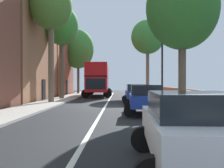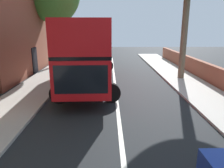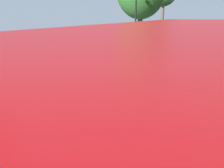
{
  "view_description": "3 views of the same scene",
  "coord_description": "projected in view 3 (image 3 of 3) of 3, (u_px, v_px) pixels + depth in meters",
  "views": [
    {
      "loc": [
        1.03,
        -20.77,
        1.77
      ],
      "look_at": [
        0.24,
        9.62,
        1.62
      ],
      "focal_mm": 43.5,
      "sensor_mm": 36.0,
      "label": 1
    },
    {
      "loc": [
        -0.41,
        0.31,
        3.71
      ],
      "look_at": [
        -0.24,
        11.26,
        0.81
      ],
      "focal_mm": 34.64,
      "sensor_mm": 36.0,
      "label": 2
    },
    {
      "loc": [
        -2.2,
        18.24,
        4.18
      ],
      "look_at": [
        1.45,
        10.46,
        1.62
      ],
      "focal_mm": 36.73,
      "sensor_mm": 36.0,
      "label": 3
    }
  ],
  "objects": [
    {
      "name": "boundary_wall_right",
      "position": [
        111.0,
        57.0,
        20.36
      ],
      "size": [
        0.36,
        54.0,
        1.28
      ],
      "primitive_type": "cube",
      "color": "brown",
      "rests_on": "ground"
    },
    {
      "name": "double_decker_bus",
      "position": [
        177.0,
        127.0,
        3.91
      ],
      "size": [
        3.78,
        11.53,
        4.06
      ],
      "color": "red",
      "rests_on": "ground"
    },
    {
      "name": "sidewalk_right",
      "position": [
        127.0,
        65.0,
        19.89
      ],
      "size": [
        2.6,
        60.0,
        0.12
      ],
      "primitive_type": "cube",
      "color": "#B2ADA3",
      "rests_on": "ground"
    },
    {
      "name": "parked_car_blue_right_2",
      "position": [
        146.0,
        63.0,
        16.62
      ],
      "size": [
        2.45,
        4.44,
        1.64
      ],
      "color": "#1E389E",
      "rests_on": "ground"
    },
    {
      "name": "ground_plane",
      "position": [
        185.0,
        72.0,
        17.91
      ],
      "size": [
        84.0,
        84.0,
        0.0
      ],
      "primitive_type": "plane",
      "color": "black"
    },
    {
      "name": "road_centre_line",
      "position": [
        185.0,
        72.0,
        17.91
      ],
      "size": [
        0.16,
        54.0,
        0.01
      ],
      "primitive_type": "cube",
      "color": "silver",
      "rests_on": "ground"
    },
    {
      "name": "parked_car_white_right_1",
      "position": [
        184.0,
        40.0,
        31.94
      ],
      "size": [
        2.53,
        4.49,
        1.58
      ],
      "color": "silver",
      "rests_on": "ground"
    },
    {
      "name": "lamppost_right",
      "position": [
        135.0,
        21.0,
        18.69
      ],
      "size": [
        0.32,
        0.32,
        6.31
      ],
      "color": "black",
      "rests_on": "sidewalk_right"
    },
    {
      "name": "parked_car_blue_right_0",
      "position": [
        169.0,
        49.0,
        23.49
      ],
      "size": [
        2.49,
        4.62,
        1.65
      ],
      "color": "#1E389E",
      "rests_on": "ground"
    },
    {
      "name": "litter_bin_right",
      "position": [
        137.0,
        52.0,
        22.96
      ],
      "size": [
        0.55,
        0.55,
        1.16
      ],
      "color": "black",
      "rests_on": "sidewalk_right"
    }
  ]
}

